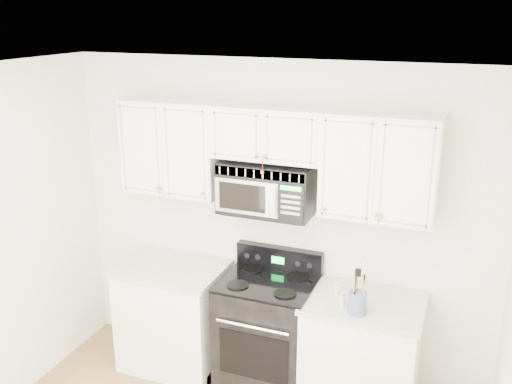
% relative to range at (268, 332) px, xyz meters
% --- Properties ---
extents(room, '(3.51, 3.51, 2.61)m').
position_rel_range_xyz_m(room, '(-0.05, -1.45, 0.82)').
color(room, olive).
rests_on(room, ground).
extents(base_cabinet_left, '(0.86, 0.65, 0.92)m').
position_rel_range_xyz_m(base_cabinet_left, '(-0.85, -0.01, -0.06)').
color(base_cabinet_left, white).
rests_on(base_cabinet_left, ground).
extents(base_cabinet_right, '(0.86, 0.65, 0.92)m').
position_rel_range_xyz_m(base_cabinet_right, '(0.75, -0.01, -0.06)').
color(base_cabinet_right, white).
rests_on(base_cabinet_right, ground).
extents(range, '(0.72, 0.66, 1.11)m').
position_rel_range_xyz_m(range, '(0.00, 0.00, 0.00)').
color(range, black).
rests_on(range, ground).
extents(upper_cabinets, '(2.44, 0.37, 0.75)m').
position_rel_range_xyz_m(upper_cabinets, '(-0.05, 0.14, 1.45)').
color(upper_cabinets, white).
rests_on(upper_cabinets, ground).
extents(microwave, '(0.72, 0.41, 0.40)m').
position_rel_range_xyz_m(microwave, '(-0.06, 0.12, 1.16)').
color(microwave, black).
rests_on(microwave, ground).
extents(utensil_crock, '(0.13, 0.13, 0.34)m').
position_rel_range_xyz_m(utensil_crock, '(0.74, -0.22, 0.53)').
color(utensil_crock, slate).
rests_on(utensil_crock, base_cabinet_right).
extents(shaker_salt, '(0.04, 0.04, 0.09)m').
position_rel_range_xyz_m(shaker_salt, '(0.54, 0.01, 0.48)').
color(shaker_salt, silver).
rests_on(shaker_salt, base_cabinet_right).
extents(shaker_pepper, '(0.04, 0.04, 0.10)m').
position_rel_range_xyz_m(shaker_pepper, '(0.62, -0.14, 0.49)').
color(shaker_pepper, silver).
rests_on(shaker_pepper, base_cabinet_right).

